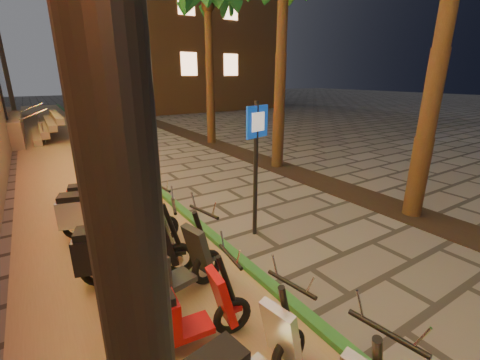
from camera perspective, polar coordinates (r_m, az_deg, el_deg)
ground at (r=5.01m, az=27.05°, el=-22.75°), size 120.00×120.00×0.00m
parking_strip at (r=12.09m, az=-27.08°, el=1.15°), size 3.40×60.00×0.01m
green_curb at (r=12.33m, az=-19.32°, el=2.66°), size 0.18×60.00×0.10m
planting_strip at (r=10.25m, az=13.64°, el=-0.08°), size 1.20×40.00×0.02m
palm_d at (r=15.66m, az=-5.73°, el=28.43°), size 2.97×3.02×7.16m
pedestrian_sign at (r=6.13m, az=2.91°, el=5.03°), size 0.58×0.19×2.68m
scooter_5 at (r=4.00m, az=-12.45°, el=-23.18°), size 1.65×0.62×1.16m
scooter_6 at (r=4.65m, az=-14.59°, el=-16.05°), size 1.82×0.83×1.28m
scooter_7 at (r=5.36m, az=-20.30°, el=-11.78°), size 1.78×0.95×1.27m
scooter_8 at (r=6.17m, az=-19.67°, el=-8.10°), size 1.66×0.62×1.17m
scooter_9 at (r=7.01m, az=-24.43°, el=-5.21°), size 1.76×0.88×1.24m
scooter_10 at (r=7.94m, az=-24.23°, el=-3.04°), size 1.54×0.69×1.08m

